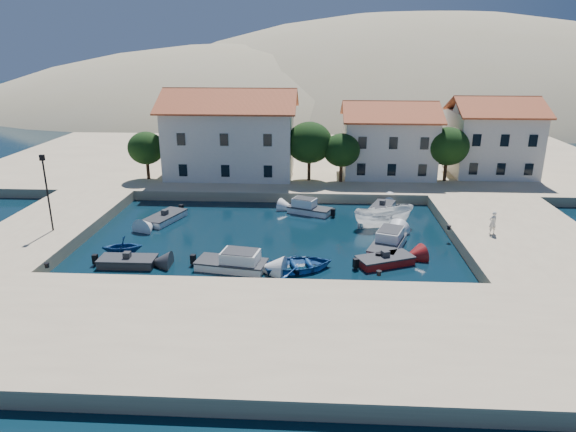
% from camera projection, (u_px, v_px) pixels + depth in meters
% --- Properties ---
extents(ground, '(400.00, 400.00, 0.00)m').
position_uv_depth(ground, '(256.00, 292.00, 33.51)').
color(ground, black).
rests_on(ground, ground).
extents(quay_south, '(52.00, 12.00, 1.00)m').
position_uv_depth(quay_south, '(243.00, 334.00, 27.67)').
color(quay_south, tan).
rests_on(quay_south, ground).
extents(quay_east, '(11.00, 20.00, 1.00)m').
position_uv_depth(quay_east, '(520.00, 236.00, 41.73)').
color(quay_east, tan).
rests_on(quay_east, ground).
extents(quay_west, '(8.00, 20.00, 1.00)m').
position_uv_depth(quay_west, '(48.00, 227.00, 43.82)').
color(quay_west, tan).
rests_on(quay_west, ground).
extents(quay_north, '(80.00, 36.00, 1.00)m').
position_uv_depth(quay_north, '(303.00, 160.00, 69.22)').
color(quay_north, tan).
rests_on(quay_north, ground).
extents(hills, '(254.00, 176.00, 99.00)m').
position_uv_depth(hills, '(371.00, 178.00, 156.88)').
color(hills, tan).
rests_on(hills, ground).
extents(building_left, '(14.70, 9.45, 9.70)m').
position_uv_depth(building_left, '(231.00, 131.00, 58.45)').
color(building_left, white).
rests_on(building_left, quay_north).
extents(building_mid, '(10.50, 8.40, 8.30)m').
position_uv_depth(building_mid, '(388.00, 138.00, 58.67)').
color(building_mid, white).
rests_on(building_mid, quay_north).
extents(building_right, '(9.45, 8.40, 8.80)m').
position_uv_depth(building_right, '(493.00, 135.00, 58.90)').
color(building_right, white).
rests_on(building_right, quay_north).
extents(trees, '(37.30, 5.30, 6.45)m').
position_uv_depth(trees, '(323.00, 146.00, 55.83)').
color(trees, '#382314').
rests_on(trees, quay_north).
extents(lamppost, '(0.35, 0.25, 6.22)m').
position_uv_depth(lamppost, '(46.00, 186.00, 40.50)').
color(lamppost, black).
rests_on(lamppost, quay_west).
extents(bollards, '(29.36, 9.56, 0.30)m').
position_uv_depth(bollards, '(301.00, 253.00, 36.65)').
color(bollards, black).
rests_on(bollards, ground).
extents(motorboat_grey_sw, '(4.12, 1.85, 1.25)m').
position_uv_depth(motorboat_grey_sw, '(128.00, 262.00, 37.40)').
color(motorboat_grey_sw, '#2E2F33').
rests_on(motorboat_grey_sw, ground).
extents(cabin_cruiser_south, '(5.32, 2.98, 1.60)m').
position_uv_depth(cabin_cruiser_south, '(231.00, 263.00, 36.80)').
color(cabin_cruiser_south, white).
rests_on(cabin_cruiser_south, ground).
extents(rowboat_south, '(5.81, 4.84, 1.04)m').
position_uv_depth(rowboat_south, '(299.00, 269.00, 36.83)').
color(rowboat_south, navy).
rests_on(rowboat_south, ground).
extents(motorboat_red_se, '(4.52, 3.34, 1.25)m').
position_uv_depth(motorboat_red_se, '(385.00, 260.00, 37.61)').
color(motorboat_red_se, maroon).
rests_on(motorboat_red_se, ground).
extents(cabin_cruiser_east, '(3.77, 5.58, 1.60)m').
position_uv_depth(cabin_cruiser_east, '(388.00, 243.00, 40.39)').
color(cabin_cruiser_east, white).
rests_on(cabin_cruiser_east, ground).
extents(boat_east, '(5.74, 3.24, 2.09)m').
position_uv_depth(boat_east, '(383.00, 227.00, 45.37)').
color(boat_east, white).
rests_on(boat_east, ground).
extents(motorboat_white_ne, '(3.07, 4.27, 1.25)m').
position_uv_depth(motorboat_white_ne, '(382.00, 208.00, 49.78)').
color(motorboat_white_ne, white).
rests_on(motorboat_white_ne, ground).
extents(rowboat_west, '(3.47, 3.15, 1.59)m').
position_uv_depth(rowboat_west, '(123.00, 254.00, 39.55)').
color(rowboat_west, navy).
rests_on(rowboat_west, ground).
extents(motorboat_white_west, '(3.35, 4.88, 1.25)m').
position_uv_depth(motorboat_white_west, '(165.00, 218.00, 46.87)').
color(motorboat_white_west, white).
rests_on(motorboat_white_west, ground).
extents(cabin_cruiser_north, '(4.43, 3.18, 1.60)m').
position_uv_depth(cabin_cruiser_north, '(310.00, 209.00, 48.91)').
color(cabin_cruiser_north, white).
rests_on(cabin_cruiser_north, ground).
extents(pedestrian, '(0.78, 0.64, 1.85)m').
position_uv_depth(pedestrian, '(493.00, 223.00, 40.65)').
color(pedestrian, silver).
rests_on(pedestrian, quay_east).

